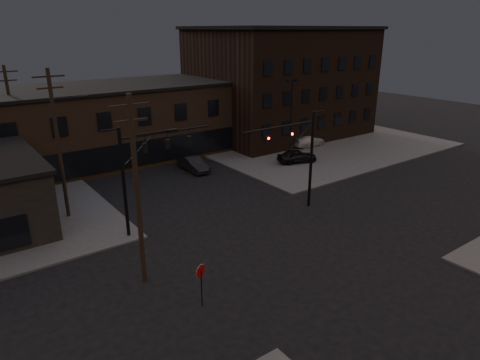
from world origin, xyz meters
The scene contains 15 objects.
ground centered at (0.00, 0.00, 0.00)m, with size 140.00×140.00×0.00m, color black.
sidewalk_ne centered at (22.00, 22.00, 0.07)m, with size 30.00×30.00×0.15m, color #474744.
building_row centered at (0.00, 28.00, 4.00)m, with size 40.00×12.00×8.00m, color #4C3828.
building_right centered at (22.00, 26.00, 7.00)m, with size 22.00×16.00×14.00m, color black.
traffic_signal_near centered at (5.36, 4.50, 4.93)m, with size 7.12×0.24×8.00m.
traffic_signal_far centered at (-6.72, 8.00, 5.01)m, with size 7.12×0.24×8.00m.
stop_sign centered at (-8.00, -1.99, 1.84)m, with size 0.72×0.33×2.48m.
utility_pole_near centered at (-9.43, 2.00, 5.87)m, with size 3.70×0.28×11.00m.
utility_pole_mid centered at (-10.44, 14.00, 6.13)m, with size 3.70×0.28×11.50m.
utility_pole_far centered at (-11.50, 26.00, 5.78)m, with size 2.20×0.28×11.00m.
lot_light_a centered at (13.00, 14.00, 5.51)m, with size 1.50×0.28×9.14m.
lot_light_b centered at (19.00, 19.00, 5.51)m, with size 1.50×0.28×9.14m.
parked_car_lot_a centered at (13.92, 13.78, 0.89)m, with size 1.75×4.34×1.48m, color black.
parked_car_lot_b centered at (19.92, 17.99, 0.82)m, with size 1.89×4.65×1.35m, color silver.
car_crossing centered at (3.45, 18.41, 0.75)m, with size 1.59×4.57×1.50m, color black.
Camera 1 is at (-17.88, -18.88, 14.06)m, focal length 32.00 mm.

